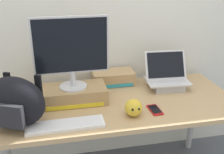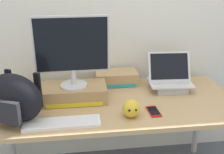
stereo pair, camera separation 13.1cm
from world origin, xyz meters
name	(u,v)px [view 1 (the left image)]	position (x,y,z in m)	size (l,w,h in m)	color
back_wall	(100,5)	(0.00, 0.47, 1.30)	(7.00, 0.10, 2.60)	silver
desk	(112,111)	(0.00, 0.00, 0.65)	(1.70, 0.73, 0.72)	tan
toner_box_yellow	(74,94)	(-0.25, 0.06, 0.77)	(0.43, 0.23, 0.10)	#A88456
desktop_monitor	(71,50)	(-0.25, 0.06, 1.08)	(0.48, 0.18, 0.47)	silver
open_laptop	(167,81)	(0.45, 0.15, 0.77)	(0.32, 0.24, 0.26)	#ADADB2
external_keyboard	(66,125)	(-0.32, -0.25, 0.73)	(0.45, 0.13, 0.02)	white
messenger_backpack	(15,102)	(-0.59, -0.18, 0.86)	(0.40, 0.32, 0.30)	black
coffee_mug	(9,90)	(-0.69, 0.22, 0.77)	(0.13, 0.09, 0.10)	silver
cell_phone	(155,110)	(0.24, -0.18, 0.72)	(0.07, 0.14, 0.01)	red
plush_toy	(134,108)	(0.09, -0.21, 0.77)	(0.11, 0.11, 0.11)	gold
toner_box_cyan	(113,78)	(0.07, 0.30, 0.77)	(0.32, 0.18, 0.10)	tan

